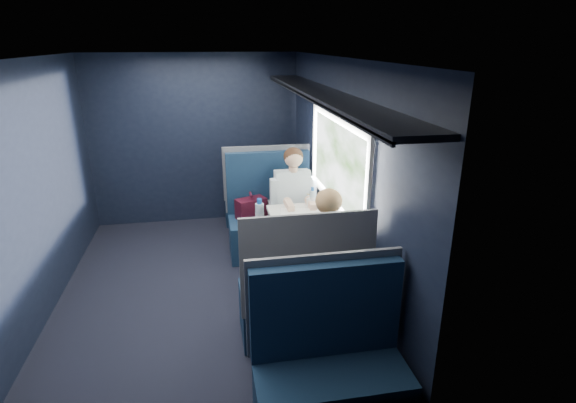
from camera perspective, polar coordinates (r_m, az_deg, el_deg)
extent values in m
cube|color=black|center=(4.76, -10.95, -11.57)|extent=(2.80, 4.20, 0.01)
cube|color=black|center=(4.47, 6.96, 2.85)|extent=(0.10, 4.20, 2.30)
cube|color=black|center=(4.57, -30.42, 0.56)|extent=(0.10, 4.20, 2.30)
cube|color=black|center=(6.36, -11.66, 7.67)|extent=(2.80, 0.10, 2.30)
cube|color=black|center=(2.32, -12.76, -14.51)|extent=(2.80, 0.10, 2.30)
cube|color=silver|center=(4.08, -13.19, 18.02)|extent=(2.80, 4.20, 0.10)
cube|color=silver|center=(4.31, 6.36, 10.38)|extent=(0.03, 1.84, 0.07)
cube|color=silver|center=(4.53, 5.96, -0.29)|extent=(0.03, 1.84, 0.07)
cube|color=silver|center=(3.60, 10.09, 1.32)|extent=(0.03, 0.07, 0.78)
cube|color=silver|center=(5.23, 3.43, 7.38)|extent=(0.03, 0.07, 0.78)
cube|color=black|center=(4.24, 4.38, 13.49)|extent=(0.36, 4.10, 0.04)
cube|color=black|center=(4.20, 2.07, 13.20)|extent=(0.02, 4.10, 0.03)
cube|color=red|center=(4.29, 6.49, 12.29)|extent=(0.01, 0.10, 0.12)
cylinder|color=#54565E|center=(4.64, -0.24, -7.01)|extent=(0.08, 0.08, 0.70)
cube|color=silver|center=(4.52, 2.00, -2.62)|extent=(0.62, 1.00, 0.04)
cube|color=#0B1B32|center=(5.38, -2.03, -4.54)|extent=(1.00, 0.50, 0.45)
cube|color=#0B1B32|center=(5.45, -2.57, 2.51)|extent=(1.00, 0.10, 0.75)
cube|color=#54565E|center=(5.49, -2.66, 2.93)|extent=(1.04, 0.03, 0.82)
cube|color=#54565E|center=(5.21, -1.99, -1.50)|extent=(0.06, 0.40, 0.20)
cube|color=#400D1C|center=(5.32, -4.71, -0.87)|extent=(0.39, 0.30, 0.24)
cylinder|color=#400D1C|center=(5.26, -4.76, 0.88)|extent=(0.08, 0.14, 0.03)
cylinder|color=silver|center=(5.07, -3.61, -1.72)|extent=(0.10, 0.10, 0.27)
cylinder|color=#1650A9|center=(5.01, -3.65, 0.03)|extent=(0.06, 0.06, 0.06)
cube|color=#0B1B32|center=(4.03, 1.34, -13.55)|extent=(1.00, 0.50, 0.45)
cube|color=#0B1B32|center=(3.48, 2.43, -7.94)|extent=(1.00, 0.10, 0.75)
cube|color=#54565E|center=(3.42, 2.64, -7.99)|extent=(1.04, 0.03, 0.82)
cube|color=#54565E|center=(3.91, 1.23, -9.17)|extent=(0.06, 0.40, 0.20)
cube|color=#0B1B32|center=(6.39, -3.49, -0.53)|extent=(1.00, 0.40, 0.45)
cube|color=#0B1B32|center=(5.99, -3.31, 3.66)|extent=(1.00, 0.10, 0.66)
cube|color=#54565E|center=(5.94, -3.25, 3.70)|extent=(1.04, 0.03, 0.72)
cube|color=#0B1B32|center=(3.03, 4.81, -13.53)|extent=(1.00, 0.10, 0.66)
cube|color=#54565E|center=(3.06, 4.55, -12.66)|extent=(1.04, 0.03, 0.72)
cube|color=black|center=(5.18, 0.90, -1.88)|extent=(0.36, 0.44, 0.16)
cube|color=black|center=(5.12, 1.32, -5.87)|extent=(0.32, 0.12, 0.45)
cube|color=silver|center=(5.24, 0.57, 1.30)|extent=(0.40, 0.29, 0.53)
cylinder|color=#D8A88C|center=(5.12, 0.67, 4.13)|extent=(0.10, 0.10, 0.06)
sphere|color=#D8A88C|center=(5.06, 0.72, 5.54)|extent=(0.21, 0.21, 0.21)
sphere|color=#382114|center=(5.08, 0.68, 5.75)|extent=(0.22, 0.22, 0.22)
cube|color=silver|center=(5.17, -1.74, 1.02)|extent=(0.09, 0.12, 0.34)
cube|color=silver|center=(5.25, 3.01, 1.30)|extent=(0.09, 0.12, 0.34)
cube|color=black|center=(4.04, 4.48, -8.47)|extent=(0.36, 0.44, 0.16)
cube|color=black|center=(4.36, 3.70, -10.79)|extent=(0.32, 0.12, 0.45)
cube|color=black|center=(3.79, 5.19, -6.26)|extent=(0.40, 0.29, 0.53)
cylinder|color=#D8A88C|center=(3.72, 5.16, -2.12)|extent=(0.10, 0.10, 0.06)
sphere|color=#D8A88C|center=(3.69, 5.14, -0.05)|extent=(0.21, 0.21, 0.21)
sphere|color=#AC7F50|center=(3.67, 5.21, 0.09)|extent=(0.22, 0.22, 0.22)
cube|color=black|center=(3.78, 1.79, -6.29)|extent=(0.09, 0.12, 0.34)
cube|color=black|center=(3.89, 8.18, -5.71)|extent=(0.09, 0.12, 0.34)
cube|color=#AC7F50|center=(3.69, 5.50, -4.99)|extent=(0.26, 0.07, 0.36)
cube|color=white|center=(4.50, 1.97, -2.39)|extent=(0.61, 0.77, 0.01)
cube|color=silver|center=(4.55, 4.38, -2.15)|extent=(0.29, 0.34, 0.01)
cube|color=silver|center=(4.53, 5.69, -0.76)|extent=(0.10, 0.28, 0.20)
cube|color=black|center=(4.53, 5.61, -0.77)|extent=(0.08, 0.24, 0.16)
cylinder|color=silver|center=(4.86, 3.12, 0.39)|extent=(0.06, 0.06, 0.18)
cylinder|color=#1650A9|center=(4.82, 3.15, 1.63)|extent=(0.04, 0.04, 0.04)
cylinder|color=white|center=(4.87, 2.78, -0.12)|extent=(0.07, 0.07, 0.09)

